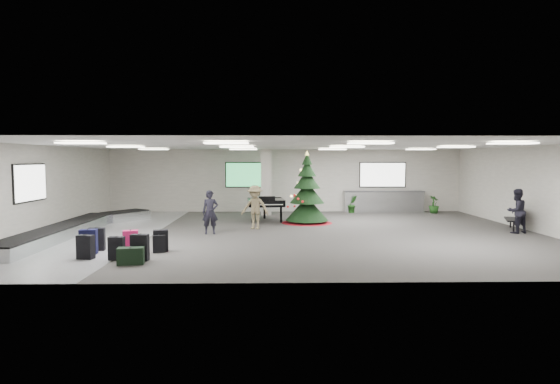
{
  "coord_description": "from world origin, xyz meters",
  "views": [
    {
      "loc": [
        -0.78,
        -17.02,
        2.69
      ],
      "look_at": [
        -0.42,
        1.0,
        1.43
      ],
      "focal_mm": 30.0,
      "sensor_mm": 36.0,
      "label": 1
    }
  ],
  "objects_px": {
    "potted_plant_left": "(353,204)",
    "potted_plant_right": "(434,204)",
    "christmas_tree": "(307,198)",
    "bench": "(515,217)",
    "traveler_b": "(255,207)",
    "pink_suitcase": "(131,242)",
    "grand_piano": "(266,203)",
    "baggage_carousel": "(76,228)",
    "service_counter": "(384,201)",
    "traveler_a": "(210,212)",
    "traveler_bench": "(517,211)"
  },
  "relations": [
    {
      "from": "baggage_carousel",
      "to": "potted_plant_right",
      "type": "bearing_deg",
      "value": 22.03
    },
    {
      "from": "pink_suitcase",
      "to": "grand_piano",
      "type": "distance_m",
      "value": 8.04
    },
    {
      "from": "service_counter",
      "to": "bench",
      "type": "xyz_separation_m",
      "value": [
        3.59,
        -6.04,
        -0.05
      ]
    },
    {
      "from": "traveler_bench",
      "to": "potted_plant_right",
      "type": "distance_m",
      "value": 6.43
    },
    {
      "from": "baggage_carousel",
      "to": "traveler_bench",
      "type": "distance_m",
      "value": 16.03
    },
    {
      "from": "christmas_tree",
      "to": "potted_plant_left",
      "type": "height_order",
      "value": "christmas_tree"
    },
    {
      "from": "christmas_tree",
      "to": "potted_plant_right",
      "type": "xyz_separation_m",
      "value": [
        6.64,
        3.45,
        -0.6
      ]
    },
    {
      "from": "christmas_tree",
      "to": "grand_piano",
      "type": "height_order",
      "value": "christmas_tree"
    },
    {
      "from": "service_counter",
      "to": "traveler_bench",
      "type": "xyz_separation_m",
      "value": [
        3.17,
        -6.94,
        0.27
      ]
    },
    {
      "from": "service_counter",
      "to": "potted_plant_left",
      "type": "xyz_separation_m",
      "value": [
        -1.66,
        -0.36,
        -0.11
      ]
    },
    {
      "from": "traveler_b",
      "to": "pink_suitcase",
      "type": "bearing_deg",
      "value": -110.9
    },
    {
      "from": "potted_plant_left",
      "to": "potted_plant_right",
      "type": "distance_m",
      "value": 4.06
    },
    {
      "from": "grand_piano",
      "to": "potted_plant_left",
      "type": "height_order",
      "value": "grand_piano"
    },
    {
      "from": "pink_suitcase",
      "to": "potted_plant_right",
      "type": "bearing_deg",
      "value": 23.78
    },
    {
      "from": "baggage_carousel",
      "to": "potted_plant_right",
      "type": "height_order",
      "value": "potted_plant_right"
    },
    {
      "from": "grand_piano",
      "to": "traveler_a",
      "type": "distance_m",
      "value": 4.09
    },
    {
      "from": "service_counter",
      "to": "pink_suitcase",
      "type": "height_order",
      "value": "service_counter"
    },
    {
      "from": "pink_suitcase",
      "to": "potted_plant_right",
      "type": "relative_size",
      "value": 0.77
    },
    {
      "from": "service_counter",
      "to": "potted_plant_left",
      "type": "bearing_deg",
      "value": -167.73
    },
    {
      "from": "service_counter",
      "to": "grand_piano",
      "type": "height_order",
      "value": "grand_piano"
    },
    {
      "from": "christmas_tree",
      "to": "potted_plant_right",
      "type": "height_order",
      "value": "christmas_tree"
    },
    {
      "from": "potted_plant_right",
      "to": "traveler_b",
      "type": "bearing_deg",
      "value": -149.66
    },
    {
      "from": "traveler_a",
      "to": "potted_plant_right",
      "type": "distance_m",
      "value": 12.13
    },
    {
      "from": "bench",
      "to": "potted_plant_right",
      "type": "xyz_separation_m",
      "value": [
        -1.2,
        5.47,
        -0.05
      ]
    },
    {
      "from": "traveler_b",
      "to": "potted_plant_right",
      "type": "distance_m",
      "value": 10.18
    },
    {
      "from": "christmas_tree",
      "to": "pink_suitcase",
      "type": "bearing_deg",
      "value": -131.11
    },
    {
      "from": "pink_suitcase",
      "to": "traveler_b",
      "type": "xyz_separation_m",
      "value": [
        3.4,
        4.67,
        0.51
      ]
    },
    {
      "from": "service_counter",
      "to": "traveler_bench",
      "type": "relative_size",
      "value": 2.49
    },
    {
      "from": "service_counter",
      "to": "pink_suitcase",
      "type": "distance_m",
      "value": 14.26
    },
    {
      "from": "christmas_tree",
      "to": "potted_plant_left",
      "type": "relative_size",
      "value": 3.51
    },
    {
      "from": "grand_piano",
      "to": "pink_suitcase",
      "type": "bearing_deg",
      "value": -123.28
    },
    {
      "from": "pink_suitcase",
      "to": "potted_plant_left",
      "type": "bearing_deg",
      "value": 35.88
    },
    {
      "from": "christmas_tree",
      "to": "grand_piano",
      "type": "xyz_separation_m",
      "value": [
        -1.75,
        0.72,
        -0.24
      ]
    },
    {
      "from": "pink_suitcase",
      "to": "christmas_tree",
      "type": "xyz_separation_m",
      "value": [
        5.54,
        6.35,
        0.72
      ]
    },
    {
      "from": "baggage_carousel",
      "to": "pink_suitcase",
      "type": "distance_m",
      "value": 4.75
    },
    {
      "from": "bench",
      "to": "traveler_a",
      "type": "distance_m",
      "value": 11.59
    },
    {
      "from": "potted_plant_right",
      "to": "potted_plant_left",
      "type": "bearing_deg",
      "value": 177.09
    },
    {
      "from": "grand_piano",
      "to": "bench",
      "type": "bearing_deg",
      "value": -21.03
    },
    {
      "from": "traveler_bench",
      "to": "traveler_b",
      "type": "bearing_deg",
      "value": -25.33
    },
    {
      "from": "service_counter",
      "to": "traveler_a",
      "type": "bearing_deg",
      "value": -139.17
    },
    {
      "from": "baggage_carousel",
      "to": "traveler_a",
      "type": "relative_size",
      "value": 6.15
    },
    {
      "from": "service_counter",
      "to": "christmas_tree",
      "type": "xyz_separation_m",
      "value": [
        -4.24,
        -4.02,
        0.5
      ]
    },
    {
      "from": "baggage_carousel",
      "to": "traveler_b",
      "type": "bearing_deg",
      "value": 9.04
    },
    {
      "from": "traveler_a",
      "to": "traveler_b",
      "type": "distance_m",
      "value": 1.97
    },
    {
      "from": "bench",
      "to": "traveler_b",
      "type": "xyz_separation_m",
      "value": [
        -9.98,
        0.34,
        0.35
      ]
    },
    {
      "from": "traveler_a",
      "to": "pink_suitcase",
      "type": "bearing_deg",
      "value": -128.91
    },
    {
      "from": "christmas_tree",
      "to": "traveler_b",
      "type": "xyz_separation_m",
      "value": [
        -2.14,
        -1.69,
        -0.2
      ]
    },
    {
      "from": "pink_suitcase",
      "to": "christmas_tree",
      "type": "height_order",
      "value": "christmas_tree"
    },
    {
      "from": "bench",
      "to": "traveler_bench",
      "type": "distance_m",
      "value": 1.04
    },
    {
      "from": "potted_plant_left",
      "to": "potted_plant_right",
      "type": "height_order",
      "value": "potted_plant_right"
    }
  ]
}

